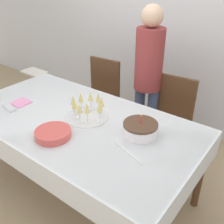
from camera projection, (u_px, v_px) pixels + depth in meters
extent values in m
plane|color=tan|center=(81.00, 188.00, 2.54)|extent=(12.00, 12.00, 0.00)
cube|color=silver|center=(172.00, 18.00, 3.01)|extent=(8.00, 0.05, 2.70)
cube|color=white|center=(76.00, 120.00, 2.17)|extent=(2.02, 1.06, 0.03)
cube|color=white|center=(76.00, 130.00, 2.21)|extent=(2.05, 1.09, 0.21)
cylinder|color=#51331E|center=(49.00, 108.00, 3.18)|extent=(0.06, 0.06, 0.75)
cylinder|color=#51331E|center=(201.00, 173.00, 2.18)|extent=(0.06, 0.06, 0.75)
cube|color=#51331E|center=(96.00, 106.00, 3.11)|extent=(0.45, 0.45, 0.04)
cube|color=#51331E|center=(105.00, 79.00, 3.12)|extent=(0.40, 0.06, 0.50)
cylinder|color=#51331E|center=(100.00, 133.00, 3.00)|extent=(0.04, 0.04, 0.41)
cylinder|color=#51331E|center=(76.00, 124.00, 3.18)|extent=(0.04, 0.04, 0.41)
cylinder|color=#51331E|center=(117.00, 120.00, 3.27)|extent=(0.04, 0.04, 0.41)
cylinder|color=#51331E|center=(94.00, 112.00, 3.44)|extent=(0.04, 0.04, 0.41)
cube|color=#51331E|center=(165.00, 131.00, 2.63)|extent=(0.45, 0.45, 0.04)
cube|color=#51331E|center=(175.00, 100.00, 2.64)|extent=(0.40, 0.07, 0.50)
cylinder|color=#51331E|center=(173.00, 165.00, 2.52)|extent=(0.04, 0.04, 0.41)
cylinder|color=#51331E|center=(140.00, 152.00, 2.70)|extent=(0.04, 0.04, 0.41)
cylinder|color=#51331E|center=(185.00, 146.00, 2.79)|extent=(0.04, 0.04, 0.41)
cylinder|color=#51331E|center=(154.00, 135.00, 2.96)|extent=(0.04, 0.04, 0.41)
cylinder|color=white|center=(140.00, 130.00, 1.94)|extent=(0.25, 0.25, 0.08)
cylinder|color=#4C3323|center=(141.00, 124.00, 1.92)|extent=(0.26, 0.26, 0.02)
cylinder|color=#E53F3F|center=(141.00, 120.00, 1.90)|extent=(0.01, 0.01, 0.06)
sphere|color=#F9CC4C|center=(141.00, 115.00, 1.88)|extent=(0.01, 0.01, 0.01)
cylinder|color=silver|center=(87.00, 117.00, 2.19)|extent=(0.36, 0.36, 0.01)
cylinder|color=silver|center=(100.00, 121.00, 2.12)|extent=(0.05, 0.05, 0.00)
cylinder|color=silver|center=(100.00, 116.00, 2.09)|extent=(0.01, 0.01, 0.08)
cone|color=#E0CC72|center=(100.00, 107.00, 2.05)|extent=(0.04, 0.04, 0.08)
cylinder|color=silver|center=(102.00, 116.00, 2.19)|extent=(0.05, 0.05, 0.00)
cylinder|color=silver|center=(102.00, 111.00, 2.17)|extent=(0.01, 0.01, 0.08)
cone|color=#E0CC72|center=(102.00, 102.00, 2.13)|extent=(0.04, 0.04, 0.08)
cylinder|color=silver|center=(98.00, 111.00, 2.26)|extent=(0.05, 0.05, 0.00)
cylinder|color=silver|center=(98.00, 106.00, 2.24)|extent=(0.01, 0.01, 0.08)
cone|color=#E0CC72|center=(98.00, 97.00, 2.20)|extent=(0.04, 0.04, 0.08)
cylinder|color=silver|center=(91.00, 109.00, 2.29)|extent=(0.05, 0.05, 0.00)
cylinder|color=silver|center=(91.00, 105.00, 2.27)|extent=(0.01, 0.01, 0.08)
cone|color=#E0CC72|center=(90.00, 96.00, 2.23)|extent=(0.04, 0.04, 0.08)
cylinder|color=silver|center=(82.00, 110.00, 2.27)|extent=(0.05, 0.05, 0.00)
cylinder|color=silver|center=(81.00, 106.00, 2.25)|extent=(0.01, 0.01, 0.08)
cone|color=#E0CC72|center=(81.00, 97.00, 2.21)|extent=(0.04, 0.04, 0.08)
cylinder|color=silver|center=(74.00, 113.00, 2.22)|extent=(0.05, 0.05, 0.00)
cylinder|color=silver|center=(74.00, 109.00, 2.20)|extent=(0.01, 0.01, 0.08)
cone|color=#E0CC72|center=(73.00, 100.00, 2.16)|extent=(0.04, 0.04, 0.08)
cylinder|color=silver|center=(75.00, 118.00, 2.16)|extent=(0.05, 0.05, 0.00)
cylinder|color=silver|center=(75.00, 113.00, 2.14)|extent=(0.01, 0.01, 0.08)
cone|color=#E0CC72|center=(74.00, 104.00, 2.10)|extent=(0.04, 0.04, 0.08)
cylinder|color=silver|center=(80.00, 122.00, 2.10)|extent=(0.05, 0.05, 0.00)
cylinder|color=silver|center=(80.00, 117.00, 2.08)|extent=(0.01, 0.01, 0.08)
cone|color=#E0CC72|center=(79.00, 108.00, 2.03)|extent=(0.04, 0.04, 0.08)
cylinder|color=silver|center=(88.00, 122.00, 2.10)|extent=(0.05, 0.05, 0.00)
cylinder|color=silver|center=(87.00, 117.00, 2.08)|extent=(0.01, 0.01, 0.08)
cone|color=#E0CC72|center=(87.00, 108.00, 2.04)|extent=(0.04, 0.04, 0.08)
cylinder|color=#CC4C47|center=(53.00, 136.00, 1.93)|extent=(0.27, 0.27, 0.01)
cylinder|color=#CC4C47|center=(53.00, 136.00, 1.93)|extent=(0.27, 0.27, 0.01)
cylinder|color=#CC4C47|center=(53.00, 135.00, 1.93)|extent=(0.27, 0.27, 0.01)
cylinder|color=#CC4C47|center=(53.00, 134.00, 1.92)|extent=(0.27, 0.27, 0.01)
cylinder|color=#CC4C47|center=(53.00, 133.00, 1.92)|extent=(0.27, 0.27, 0.01)
cylinder|color=#CC4C47|center=(53.00, 132.00, 1.92)|extent=(0.27, 0.27, 0.01)
cylinder|color=#CC4C47|center=(53.00, 132.00, 1.91)|extent=(0.27, 0.27, 0.01)
cylinder|color=#CC4C47|center=(53.00, 131.00, 1.91)|extent=(0.27, 0.27, 0.01)
cube|color=silver|center=(129.00, 152.00, 1.77)|extent=(0.29, 0.11, 0.00)
cube|color=silver|center=(9.00, 108.00, 2.31)|extent=(0.18, 0.09, 0.02)
cube|color=pink|center=(21.00, 103.00, 2.40)|extent=(0.15, 0.15, 0.01)
cylinder|color=#3F4C72|center=(139.00, 117.00, 2.95)|extent=(0.11, 0.11, 0.77)
cylinder|color=#3F4C72|center=(151.00, 122.00, 2.87)|extent=(0.11, 0.11, 0.77)
cylinder|color=maroon|center=(149.00, 60.00, 2.57)|extent=(0.28, 0.28, 0.61)
sphere|color=#D8B293|center=(152.00, 16.00, 2.37)|extent=(0.21, 0.21, 0.21)
cube|color=#51331E|center=(42.00, 81.00, 3.47)|extent=(0.30, 0.30, 0.03)
cube|color=silver|center=(35.00, 72.00, 3.32)|extent=(0.33, 0.20, 0.02)
cylinder|color=#51331E|center=(33.00, 100.00, 3.59)|extent=(0.03, 0.03, 0.54)
cylinder|color=#51331E|center=(44.00, 105.00, 3.47)|extent=(0.03, 0.03, 0.54)
cylinder|color=#51331E|center=(46.00, 95.00, 3.74)|extent=(0.03, 0.03, 0.54)
cylinder|color=#51331E|center=(56.00, 99.00, 3.62)|extent=(0.03, 0.03, 0.54)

